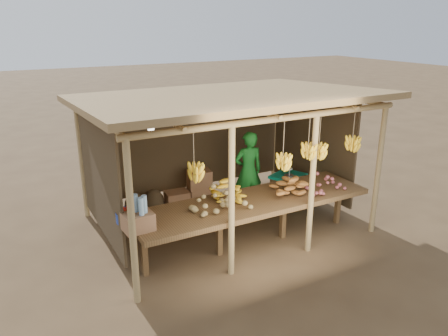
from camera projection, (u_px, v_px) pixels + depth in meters
name	position (u px, v px, depth m)	size (l,w,h in m)	color
ground	(224.00, 223.00, 7.88)	(60.00, 60.00, 0.00)	brown
stall_structure	(228.00, 120.00, 7.20)	(4.70, 3.50, 2.43)	tan
counter	(253.00, 204.00, 6.86)	(3.90, 1.05, 0.80)	brown
potato_heap	(220.00, 199.00, 6.42)	(0.86, 0.52, 0.36)	#99834F
sweet_potato_heap	(292.00, 184.00, 7.03)	(0.90, 0.54, 0.35)	#AB6A2B
onion_heap	(324.00, 181.00, 7.16)	(0.69, 0.41, 0.35)	#A95256
banana_pile	(227.00, 190.00, 6.78)	(0.62, 0.37, 0.35)	yellow
tomato_basin	(131.00, 215.00, 6.10)	(0.42, 0.42, 0.22)	navy
bottle_box	(138.00, 217.00, 5.80)	(0.41, 0.33, 0.49)	#8D603F
vendor	(248.00, 171.00, 8.26)	(0.56, 0.37, 1.53)	#1B7A26
tarp_crate	(288.00, 187.00, 8.71)	(0.79, 0.75, 0.75)	brown
carton_stack	(192.00, 192.00, 8.50)	(0.96, 0.40, 0.70)	#8D603F
burlap_sacks	(145.00, 202.00, 8.18)	(0.77, 0.40, 0.54)	#463620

